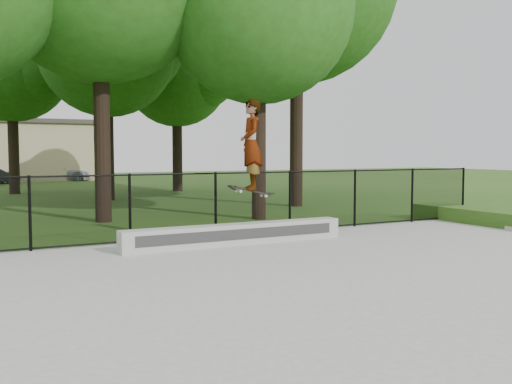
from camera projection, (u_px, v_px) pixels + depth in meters
ground at (388, 296)px, 7.96m from camera, size 100.00×100.00×0.00m
concrete_slab at (388, 294)px, 7.95m from camera, size 14.00×12.00×0.06m
grind_ledge at (237, 234)px, 12.05m from camera, size 4.99×0.40×0.44m
car_c at (60, 172)px, 40.21m from camera, size 4.24×3.03×1.23m
skater_airborne at (251, 146)px, 11.97m from camera, size 0.82×0.79×2.10m
chainlink_fence at (216, 205)px, 13.10m from camera, size 16.06×0.06×1.50m
tree_row at (123, 16)px, 20.16m from camera, size 21.04×20.32×11.88m
distant_building at (5, 150)px, 40.33m from camera, size 12.40×6.40×4.30m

